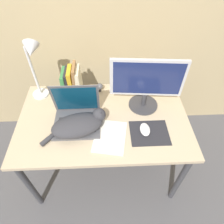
{
  "coord_description": "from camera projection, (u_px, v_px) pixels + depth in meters",
  "views": [
    {
      "loc": [
        0.02,
        -0.58,
        1.82
      ],
      "look_at": [
        0.06,
        0.34,
        0.81
      ],
      "focal_mm": 32.0,
      "sensor_mm": 36.0,
      "label": 1
    }
  ],
  "objects": [
    {
      "name": "wall_back",
      "position": [
        100.0,
        0.0,
        1.46
      ],
      "size": [
        8.0,
        0.05,
        2.6
      ],
      "color": "tan",
      "rests_on": "ground_plane"
    },
    {
      "name": "external_monitor",
      "position": [
        147.0,
        83.0,
        1.39
      ],
      "size": [
        0.51,
        0.22,
        0.41
      ],
      "color": "#333338",
      "rests_on": "desk"
    },
    {
      "name": "webcam",
      "position": [
        100.0,
        87.0,
        1.63
      ],
      "size": [
        0.05,
        0.05,
        0.08
      ],
      "color": "#232328",
      "rests_on": "desk"
    },
    {
      "name": "laptop",
      "position": [
        77.0,
        116.0,
        1.41
      ],
      "size": [
        0.33,
        0.27,
        0.29
      ],
      "color": "#4C4C51",
      "rests_on": "desk"
    },
    {
      "name": "notepad",
      "position": [
        110.0,
        136.0,
        1.35
      ],
      "size": [
        0.25,
        0.31,
        0.01
      ],
      "color": "silver",
      "rests_on": "desk"
    },
    {
      "name": "cat",
      "position": [
        79.0,
        124.0,
        1.35
      ],
      "size": [
        0.44,
        0.28,
        0.13
      ],
      "color": "#333338",
      "rests_on": "desk"
    },
    {
      "name": "book_row",
      "position": [
        72.0,
        81.0,
        1.58
      ],
      "size": [
        0.15,
        0.17,
        0.25
      ],
      "color": "#387A42",
      "rests_on": "desk"
    },
    {
      "name": "mousepad",
      "position": [
        149.0,
        133.0,
        1.37
      ],
      "size": [
        0.27,
        0.22,
        0.0
      ],
      "color": "#232328",
      "rests_on": "desk"
    },
    {
      "name": "computer_mouse",
      "position": [
        145.0,
        129.0,
        1.37
      ],
      "size": [
        0.07,
        0.11,
        0.03
      ],
      "color": "silver",
      "rests_on": "mousepad"
    },
    {
      "name": "desk_lamp",
      "position": [
        33.0,
        61.0,
        1.37
      ],
      "size": [
        0.17,
        0.17,
        0.5
      ],
      "color": "silver",
      "rests_on": "desk"
    },
    {
      "name": "ground_plane",
      "position": [
        107.0,
        204.0,
        1.73
      ],
      "size": [
        12.0,
        12.0,
        0.0
      ],
      "primitive_type": "plane",
      "color": "#4C4C51"
    },
    {
      "name": "desk",
      "position": [
        104.0,
        124.0,
        1.52
      ],
      "size": [
        1.24,
        0.77,
        0.71
      ],
      "color": "tan",
      "rests_on": "ground_plane"
    }
  ]
}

